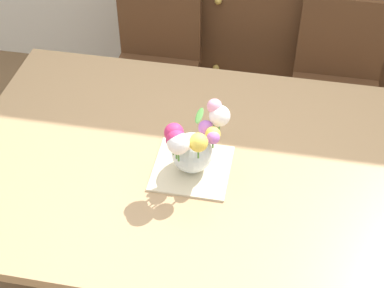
{
  "coord_description": "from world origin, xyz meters",
  "views": [
    {
      "loc": [
        0.19,
        -1.44,
        2.21
      ],
      "look_at": [
        -0.08,
        -0.04,
        0.87
      ],
      "focal_mm": 54.41,
      "sensor_mm": 36.0,
      "label": 1
    }
  ],
  "objects_px": {
    "dresser": "(278,31)",
    "flower_vase": "(193,144)",
    "dining_table": "(216,179)",
    "chair_right": "(337,80)",
    "chair_left": "(156,60)"
  },
  "relations": [
    {
      "from": "dining_table",
      "to": "dresser",
      "type": "distance_m",
      "value": 1.35
    },
    {
      "from": "chair_right",
      "to": "chair_left",
      "type": "bearing_deg",
      "value": 0.0
    },
    {
      "from": "chair_right",
      "to": "dresser",
      "type": "xyz_separation_m",
      "value": [
        -0.32,
        0.42,
        -0.02
      ]
    },
    {
      "from": "flower_vase",
      "to": "dresser",
      "type": "bearing_deg",
      "value": 81.37
    },
    {
      "from": "chair_right",
      "to": "flower_vase",
      "type": "xyz_separation_m",
      "value": [
        -0.53,
        -0.96,
        0.37
      ]
    },
    {
      "from": "dining_table",
      "to": "chair_left",
      "type": "relative_size",
      "value": 2.05
    },
    {
      "from": "dining_table",
      "to": "flower_vase",
      "type": "bearing_deg",
      "value": -146.94
    },
    {
      "from": "flower_vase",
      "to": "chair_left",
      "type": "bearing_deg",
      "value": 111.22
    },
    {
      "from": "flower_vase",
      "to": "dining_table",
      "type": "bearing_deg",
      "value": 33.06
    },
    {
      "from": "chair_left",
      "to": "chair_right",
      "type": "height_order",
      "value": "same"
    },
    {
      "from": "dining_table",
      "to": "chair_right",
      "type": "distance_m",
      "value": 1.03
    },
    {
      "from": "chair_left",
      "to": "chair_right",
      "type": "bearing_deg",
      "value": -180.0
    },
    {
      "from": "chair_left",
      "to": "flower_vase",
      "type": "bearing_deg",
      "value": 111.22
    },
    {
      "from": "dresser",
      "to": "flower_vase",
      "type": "bearing_deg",
      "value": -98.63
    },
    {
      "from": "dresser",
      "to": "flower_vase",
      "type": "distance_m",
      "value": 1.45
    }
  ]
}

